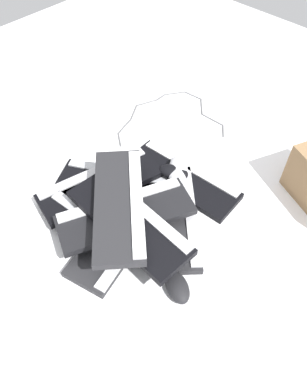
{
  "coord_description": "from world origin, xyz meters",
  "views": [
    {
      "loc": [
        0.52,
        0.5,
        1.04
      ],
      "look_at": [
        -0.06,
        -0.06,
        0.07
      ],
      "focal_mm": 35.0,
      "sensor_mm": 36.0,
      "label": 1
    }
  ],
  "objects_px": {
    "mouse_4": "(109,179)",
    "keyboard_4": "(100,184)",
    "mouse_1": "(179,167)",
    "mouse_2": "(177,174)",
    "keyboard_0": "(122,232)",
    "keyboard_1": "(175,215)",
    "keyboard_7": "(129,221)",
    "mouse_0": "(177,287)",
    "mouse_3": "(173,172)",
    "keyboard_6": "(126,214)",
    "keyboard_3": "(118,185)",
    "keyboard_5": "(111,217)",
    "keyboard_2": "(182,178)",
    "keyboard_8": "(120,203)"
  },
  "relations": [
    {
      "from": "mouse_4",
      "to": "keyboard_4",
      "type": "bearing_deg",
      "value": -111.85
    },
    {
      "from": "keyboard_4",
      "to": "mouse_1",
      "type": "relative_size",
      "value": 4.21
    },
    {
      "from": "mouse_2",
      "to": "keyboard_0",
      "type": "bearing_deg",
      "value": -46.03
    },
    {
      "from": "keyboard_1",
      "to": "keyboard_7",
      "type": "height_order",
      "value": "keyboard_7"
    },
    {
      "from": "keyboard_1",
      "to": "mouse_1",
      "type": "relative_size",
      "value": 3.82
    },
    {
      "from": "mouse_4",
      "to": "mouse_0",
      "type": "bearing_deg",
      "value": 20.64
    },
    {
      "from": "mouse_3",
      "to": "keyboard_4",
      "type": "bearing_deg",
      "value": -149.54
    },
    {
      "from": "mouse_3",
      "to": "keyboard_1",
      "type": "bearing_deg",
      "value": -71.11
    },
    {
      "from": "keyboard_6",
      "to": "keyboard_7",
      "type": "distance_m",
      "value": 0.06
    },
    {
      "from": "keyboard_0",
      "to": "keyboard_1",
      "type": "height_order",
      "value": "same"
    },
    {
      "from": "keyboard_3",
      "to": "keyboard_7",
      "type": "bearing_deg",
      "value": 57.3
    },
    {
      "from": "keyboard_4",
      "to": "mouse_3",
      "type": "xyz_separation_m",
      "value": [
        -0.22,
        0.15,
        0.01
      ]
    },
    {
      "from": "keyboard_4",
      "to": "keyboard_5",
      "type": "xyz_separation_m",
      "value": [
        0.07,
        0.14,
        0.0
      ]
    },
    {
      "from": "keyboard_2",
      "to": "keyboard_3",
      "type": "xyz_separation_m",
      "value": [
        0.19,
        -0.15,
        0.0
      ]
    },
    {
      "from": "keyboard_2",
      "to": "mouse_1",
      "type": "xyz_separation_m",
      "value": [
        -0.01,
        -0.03,
        0.04
      ]
    },
    {
      "from": "keyboard_2",
      "to": "keyboard_5",
      "type": "height_order",
      "value": "keyboard_5"
    },
    {
      "from": "keyboard_4",
      "to": "mouse_2",
      "type": "height_order",
      "value": "mouse_2"
    },
    {
      "from": "keyboard_3",
      "to": "mouse_1",
      "type": "height_order",
      "value": "mouse_1"
    },
    {
      "from": "keyboard_8",
      "to": "keyboard_7",
      "type": "bearing_deg",
      "value": 76.28
    },
    {
      "from": "keyboard_4",
      "to": "mouse_0",
      "type": "bearing_deg",
      "value": 78.13
    },
    {
      "from": "keyboard_5",
      "to": "mouse_4",
      "type": "height_order",
      "value": "mouse_4"
    },
    {
      "from": "keyboard_5",
      "to": "mouse_3",
      "type": "distance_m",
      "value": 0.29
    },
    {
      "from": "keyboard_8",
      "to": "mouse_2",
      "type": "relative_size",
      "value": 3.88
    },
    {
      "from": "keyboard_2",
      "to": "mouse_4",
      "type": "height_order",
      "value": "mouse_4"
    },
    {
      "from": "keyboard_0",
      "to": "keyboard_5",
      "type": "distance_m",
      "value": 0.06
    },
    {
      "from": "mouse_2",
      "to": "mouse_4",
      "type": "relative_size",
      "value": 1.0
    },
    {
      "from": "keyboard_2",
      "to": "keyboard_6",
      "type": "distance_m",
      "value": 0.29
    },
    {
      "from": "keyboard_6",
      "to": "mouse_2",
      "type": "height_order",
      "value": "keyboard_6"
    },
    {
      "from": "keyboard_2",
      "to": "keyboard_4",
      "type": "bearing_deg",
      "value": -35.14
    },
    {
      "from": "keyboard_4",
      "to": "mouse_0",
      "type": "xyz_separation_m",
      "value": [
        0.09,
        0.45,
        -0.02
      ]
    },
    {
      "from": "keyboard_4",
      "to": "keyboard_7",
      "type": "bearing_deg",
      "value": 73.32
    },
    {
      "from": "keyboard_8",
      "to": "keyboard_4",
      "type": "bearing_deg",
      "value": -107.6
    },
    {
      "from": "keyboard_8",
      "to": "mouse_3",
      "type": "height_order",
      "value": "keyboard_8"
    },
    {
      "from": "keyboard_7",
      "to": "mouse_4",
      "type": "height_order",
      "value": "keyboard_7"
    },
    {
      "from": "keyboard_2",
      "to": "keyboard_5",
      "type": "distance_m",
      "value": 0.32
    },
    {
      "from": "keyboard_3",
      "to": "keyboard_1",
      "type": "bearing_deg",
      "value": 100.32
    },
    {
      "from": "keyboard_0",
      "to": "keyboard_1",
      "type": "xyz_separation_m",
      "value": [
        -0.17,
        0.08,
        0.0
      ]
    },
    {
      "from": "keyboard_3",
      "to": "mouse_4",
      "type": "distance_m",
      "value": 0.08
    },
    {
      "from": "mouse_1",
      "to": "mouse_3",
      "type": "distance_m",
      "value": 0.03
    },
    {
      "from": "keyboard_8",
      "to": "mouse_2",
      "type": "height_order",
      "value": "keyboard_8"
    },
    {
      "from": "keyboard_0",
      "to": "keyboard_1",
      "type": "distance_m",
      "value": 0.19
    },
    {
      "from": "keyboard_5",
      "to": "mouse_2",
      "type": "relative_size",
      "value": 4.12
    },
    {
      "from": "keyboard_4",
      "to": "keyboard_2",
      "type": "bearing_deg",
      "value": 144.86
    },
    {
      "from": "mouse_2",
      "to": "mouse_3",
      "type": "height_order",
      "value": "same"
    },
    {
      "from": "keyboard_1",
      "to": "mouse_4",
      "type": "relative_size",
      "value": 3.82
    },
    {
      "from": "keyboard_5",
      "to": "keyboard_2",
      "type": "bearing_deg",
      "value": 173.09
    },
    {
      "from": "keyboard_5",
      "to": "keyboard_6",
      "type": "relative_size",
      "value": 0.98
    },
    {
      "from": "keyboard_2",
      "to": "keyboard_8",
      "type": "relative_size",
      "value": 1.05
    },
    {
      "from": "keyboard_4",
      "to": "mouse_0",
      "type": "height_order",
      "value": "keyboard_4"
    },
    {
      "from": "keyboard_3",
      "to": "mouse_1",
      "type": "xyz_separation_m",
      "value": [
        -0.19,
        0.12,
        0.04
      ]
    }
  ]
}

